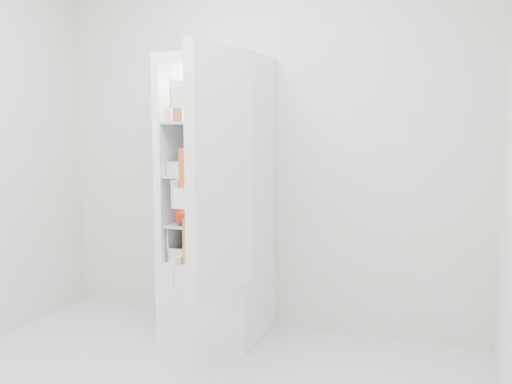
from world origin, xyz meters
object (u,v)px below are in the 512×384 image
at_px(refrigerator, 221,233).
at_px(mushroom_bowl, 205,215).
at_px(fridge_door, 217,177).
at_px(red_cabbage, 237,208).

relative_size(refrigerator, mushroom_bowl, 11.20).
xyz_separation_m(mushroom_bowl, fridge_door, (0.36, -0.58, 0.31)).
distance_m(red_cabbage, fridge_door, 0.74).
distance_m(mushroom_bowl, fridge_door, 0.75).
bearing_deg(mushroom_bowl, fridge_door, -58.48).
relative_size(refrigerator, red_cabbage, 10.88).
relative_size(mushroom_bowl, fridge_door, 0.12).
distance_m(refrigerator, red_cabbage, 0.20).
height_order(red_cabbage, fridge_door, fridge_door).
height_order(refrigerator, mushroom_bowl, refrigerator).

